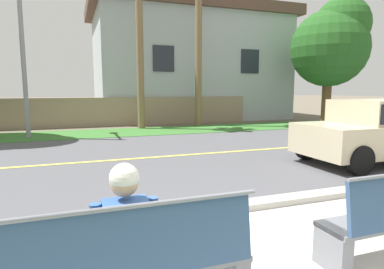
# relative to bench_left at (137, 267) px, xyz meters

# --- Properties ---
(ground_plane) EXTENTS (140.00, 140.00, 0.00)m
(ground_plane) POSITION_rel_bench_left_xyz_m (1.40, 7.50, -0.46)
(ground_plane) COLOR #665B4C
(curb_edge) EXTENTS (44.00, 0.30, 0.11)m
(curb_edge) POSITION_rel_bench_left_xyz_m (1.40, 1.85, -0.40)
(curb_edge) COLOR #ADA89E
(curb_edge) RESTS_ON ground_plane
(street_asphalt) EXTENTS (52.00, 8.00, 0.01)m
(street_asphalt) POSITION_rel_bench_left_xyz_m (1.40, 6.00, -0.45)
(street_asphalt) COLOR #515156
(street_asphalt) RESTS_ON ground_plane
(road_centre_line) EXTENTS (48.00, 0.14, 0.01)m
(road_centre_line) POSITION_rel_bench_left_xyz_m (1.40, 6.00, -0.45)
(road_centre_line) COLOR #E0CC4C
(road_centre_line) RESTS_ON ground_plane
(far_verge_grass) EXTENTS (48.00, 2.80, 0.02)m
(far_verge_grass) POSITION_rel_bench_left_xyz_m (1.40, 11.41, -0.45)
(far_verge_grass) COLOR #38702D
(far_verge_grass) RESTS_ON ground_plane
(bench_left) EXTENTS (1.83, 0.48, 1.01)m
(bench_left) POSITION_rel_bench_left_xyz_m (0.00, 0.00, 0.00)
(bench_left) COLOR slate
(bench_left) RESTS_ON ground_plane
(seated_person_blue) EXTENTS (0.52, 0.68, 1.25)m
(seated_person_blue) POSITION_rel_bench_left_xyz_m (-0.07, 0.17, 0.22)
(seated_person_blue) COLOR #333D56
(seated_person_blue) RESTS_ON ground_plane
(car_beige_near) EXTENTS (4.30, 1.86, 1.54)m
(car_beige_near) POSITION_rel_bench_left_xyz_m (6.78, 3.60, 0.40)
(car_beige_near) COLOR #C6B793
(car_beige_near) RESTS_ON ground_plane
(streetlamp) EXTENTS (0.24, 2.10, 6.72)m
(streetlamp) POSITION_rel_bench_left_xyz_m (-2.01, 11.22, 3.40)
(streetlamp) COLOR gray
(streetlamp) RESTS_ON ground_plane
(shade_tree_centre) EXTENTS (3.85, 3.85, 6.35)m
(shade_tree_centre) POSITION_rel_bench_left_xyz_m (12.07, 11.24, 3.67)
(shade_tree_centre) COLOR brown
(shade_tree_centre) RESTS_ON ground_plane
(garden_wall) EXTENTS (13.00, 0.36, 1.40)m
(garden_wall) POSITION_rel_bench_left_xyz_m (1.99, 14.04, 0.24)
(garden_wall) COLOR gray
(garden_wall) RESTS_ON ground_plane
(house_across_street) EXTENTS (11.90, 6.91, 6.64)m
(house_across_street) POSITION_rel_bench_left_xyz_m (6.47, 17.24, 2.91)
(house_across_street) COLOR #A3ADB2
(house_across_street) RESTS_ON ground_plane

